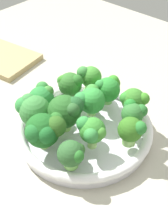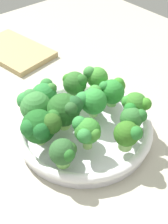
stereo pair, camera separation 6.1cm
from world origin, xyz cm
name	(u,v)px [view 1 (the left image)]	position (x,y,z in cm)	size (l,w,h in cm)	color
ground_plane	(64,142)	(0.00, 0.00, -1.25)	(130.00, 130.00, 2.50)	#B0AB98
bowl	(84,129)	(2.54, 3.78, 1.81)	(29.06, 29.06, 3.55)	silver
broccoli_floret_0	(42,98)	(-6.19, 0.48, 7.54)	(5.73, 5.81, 6.66)	#85BB5B
broccoli_floret_1	(133,113)	(10.79, 8.94, 7.82)	(4.83, 4.84, 6.56)	#75C05E
broccoli_floret_2	(33,110)	(-4.75, -3.38, 7.58)	(7.14, 6.39, 7.04)	#9DD171
broccoli_floret_3	(70,85)	(-4.78, 7.34, 7.87)	(5.78, 5.25, 7.06)	#96D461
broccoli_floret_4	(132,130)	(13.13, 5.56, 7.15)	(5.43, 4.99, 6.17)	#94CA6B
broccoli_floret_5	(91,131)	(8.06, -0.38, 7.89)	(6.02, 5.44, 6.70)	#93C863
broccoli_floret_6	(90,100)	(1.65, 6.77, 7.49)	(5.65, 6.32, 6.58)	#9AD26F
broccoli_floret_7	(133,101)	(8.60, 12.28, 7.67)	(5.62, 5.01, 6.74)	#76B95E
broccoli_floret_8	(64,112)	(1.09, -0.29, 8.27)	(7.01, 7.66, 7.89)	#9CD866
broccoli_floret_9	(108,88)	(1.76, 12.66, 7.15)	(5.45, 6.09, 6.17)	#7BBF60
broccoli_floret_10	(44,131)	(1.67, -6.25, 8.05)	(7.28, 7.18, 7.47)	#A1D26C
broccoli_floret_11	(72,154)	(8.51, -6.04, 6.71)	(5.24, 4.97, 5.68)	#7AC059
broccoli_floret_12	(89,77)	(-4.04, 12.85, 7.43)	(5.37, 5.19, 6.63)	#9DD96F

